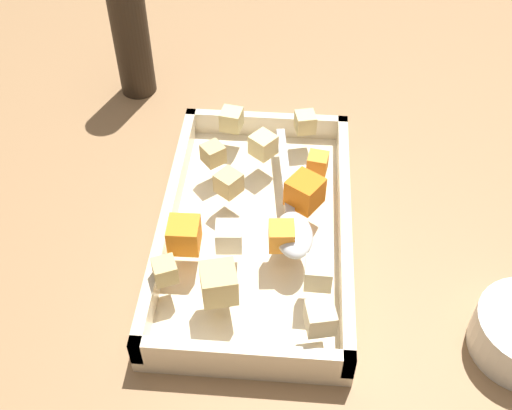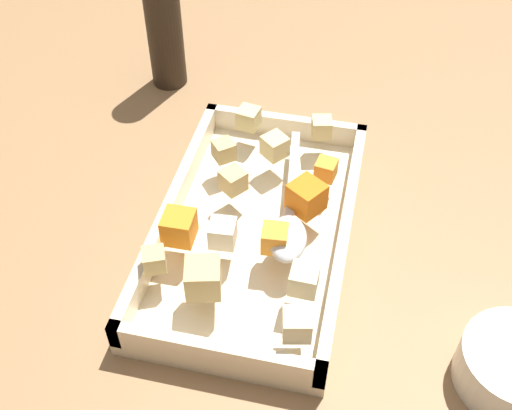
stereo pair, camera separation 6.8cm
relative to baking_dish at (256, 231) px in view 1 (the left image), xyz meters
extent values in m
plane|color=#936D47|center=(0.02, -0.02, -0.01)|extent=(4.00, 4.00, 0.00)
cube|color=beige|center=(0.00, 0.00, -0.01)|extent=(0.36, 0.21, 0.01)
cube|color=beige|center=(0.00, -0.10, 0.02)|extent=(0.36, 0.01, 0.03)
cube|color=beige|center=(0.00, 0.10, 0.02)|extent=(0.36, 0.01, 0.03)
cube|color=beige|center=(-0.17, 0.00, 0.02)|extent=(0.01, 0.21, 0.03)
cube|color=beige|center=(0.17, 0.00, 0.02)|extent=(0.01, 0.21, 0.03)
cube|color=orange|center=(0.01, -0.05, 0.05)|extent=(0.05, 0.05, 0.03)
cube|color=orange|center=(0.07, -0.07, 0.04)|extent=(0.03, 0.03, 0.02)
cube|color=orange|center=(-0.05, 0.07, 0.05)|extent=(0.03, 0.03, 0.03)
cube|color=orange|center=(-0.05, -0.03, 0.04)|extent=(0.03, 0.03, 0.03)
cube|color=beige|center=(-0.09, -0.07, 0.05)|extent=(0.03, 0.03, 0.03)
cube|color=tan|center=(0.03, 0.03, 0.04)|extent=(0.03, 0.03, 0.02)
cube|color=tan|center=(0.08, 0.06, 0.04)|extent=(0.03, 0.03, 0.02)
cube|color=tan|center=(-0.10, 0.08, 0.04)|extent=(0.03, 0.03, 0.02)
cube|color=tan|center=(-0.11, 0.03, 0.05)|extent=(0.04, 0.04, 0.03)
cube|color=#E0CC89|center=(0.15, -0.05, 0.04)|extent=(0.03, 0.03, 0.02)
cube|color=#E0CC89|center=(0.14, 0.04, 0.04)|extent=(0.03, 0.03, 0.03)
cube|color=#E0CC89|center=(0.10, 0.00, 0.04)|extent=(0.04, 0.04, 0.03)
cube|color=beige|center=(-0.14, -0.07, 0.04)|extent=(0.03, 0.03, 0.03)
cube|color=silver|center=(-0.05, 0.02, 0.05)|extent=(0.03, 0.03, 0.03)
ellipsoid|color=silver|center=(-0.04, -0.04, 0.04)|extent=(0.07, 0.05, 0.02)
cube|color=silver|center=(0.07, -0.03, 0.03)|extent=(0.15, 0.03, 0.01)
cylinder|color=#2D2319|center=(0.28, 0.19, 0.09)|extent=(0.05, 0.05, 0.21)
camera|label=1|loc=(-0.48, -0.04, 0.53)|focal=44.18mm
camera|label=2|loc=(-0.46, -0.10, 0.53)|focal=44.18mm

